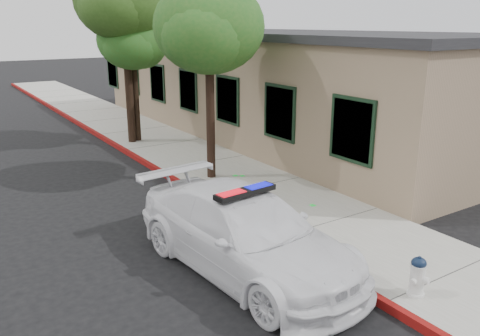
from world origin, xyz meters
name	(u,v)px	position (x,y,z in m)	size (l,w,h in m)	color
ground	(274,244)	(0.00, 0.00, 0.00)	(120.00, 120.00, 0.00)	black
sidewalk	(255,189)	(1.60, 3.00, 0.07)	(3.20, 60.00, 0.15)	gray
red_curb	(208,200)	(0.06, 3.00, 0.08)	(0.14, 60.00, 0.16)	maroon
clapboard_building	(273,83)	(6.69, 9.00, 2.13)	(7.30, 20.89, 4.24)	#8F755E
police_car	(245,233)	(-1.14, -0.58, 0.76)	(2.63, 5.42, 1.64)	white
fire_hydrant	(418,276)	(0.63, -3.12, 0.50)	(0.41, 0.35, 0.71)	silver
street_tree_near	(209,31)	(1.06, 4.49, 4.34)	(3.10, 3.08, 5.61)	black
street_tree_mid	(123,4)	(0.73, 10.11, 5.20)	(3.51, 3.62, 6.70)	black
street_tree_far	(134,43)	(1.04, 10.12, 3.84)	(2.68, 2.64, 4.91)	black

